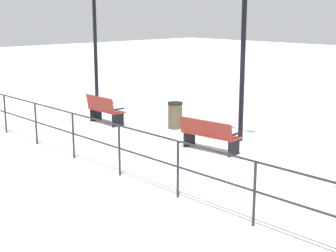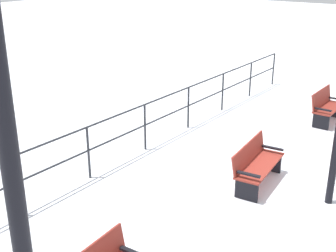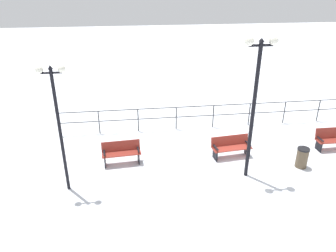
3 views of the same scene
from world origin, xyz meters
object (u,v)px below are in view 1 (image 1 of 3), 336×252
object	(u,v)px
bench_second	(209,135)
lamppost_far	(95,20)
bench_third	(104,110)
trash_bin	(175,115)
lamppost_middle	(244,12)

from	to	relation	value
bench_second	lamppost_far	world-z (taller)	lamppost_far
bench_third	trash_bin	world-z (taller)	bench_third
bench_second	trash_bin	xyz separation A→B (m)	(1.19, 2.51, -0.03)
bench_second	trash_bin	distance (m)	2.78
bench_second	bench_third	xyz separation A→B (m)	(-0.05, 4.53, 0.02)
bench_second	lamppost_far	size ratio (longest dim) A/B	0.34
bench_third	trash_bin	xyz separation A→B (m)	(1.23, -2.02, -0.05)
lamppost_far	trash_bin	world-z (taller)	lamppost_far
bench_second	bench_third	bearing A→B (deg)	84.67
bench_third	lamppost_middle	xyz separation A→B (m)	(1.51, -4.39, 3.10)
bench_second	trash_bin	size ratio (longest dim) A/B	2.04
bench_second	trash_bin	bearing A→B (deg)	58.76
lamppost_middle	lamppost_far	world-z (taller)	lamppost_middle
bench_second	lamppost_middle	bearing A→B (deg)	-0.36
lamppost_middle	trash_bin	size ratio (longest dim) A/B	6.27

